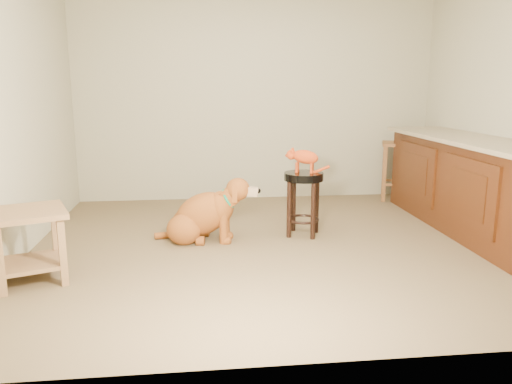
{
  "coord_description": "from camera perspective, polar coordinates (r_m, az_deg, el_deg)",
  "views": [
    {
      "loc": [
        -0.73,
        -4.34,
        1.45
      ],
      "look_at": [
        -0.21,
        0.25,
        0.45
      ],
      "focal_mm": 35.0,
      "sensor_mm": 36.0,
      "label": 1
    }
  ],
  "objects": [
    {
      "name": "cabinet_run",
      "position": [
        5.45,
        23.04,
        0.54
      ],
      "size": [
        0.7,
        2.56,
        0.94
      ],
      "color": "#48210C",
      "rests_on": "ground"
    },
    {
      "name": "side_table",
      "position": [
        4.06,
        -24.55,
        -4.48
      ],
      "size": [
        0.68,
        0.68,
        0.55
      ],
      "rotation": [
        0.0,
        0.0,
        0.38
      ],
      "color": "olive",
      "rests_on": "ground"
    },
    {
      "name": "room_shell",
      "position": [
        4.41,
        3.15,
        15.14
      ],
      "size": [
        4.54,
        4.04,
        2.62
      ],
      "color": "#A7A386",
      "rests_on": "ground"
    },
    {
      "name": "golden_retriever",
      "position": [
        4.71,
        -6.03,
        -2.7
      ],
      "size": [
        1.01,
        0.55,
        0.65
      ],
      "rotation": [
        0.0,
        0.0,
        -0.18
      ],
      "color": "brown",
      "rests_on": "ground"
    },
    {
      "name": "padded_stool",
      "position": [
        4.84,
        5.44,
        0.12
      ],
      "size": [
        0.41,
        0.41,
        0.62
      ],
      "rotation": [
        0.0,
        0.0,
        -0.37
      ],
      "color": "black",
      "rests_on": "ground"
    },
    {
      "name": "floor",
      "position": [
        4.63,
        2.91,
        -6.04
      ],
      "size": [
        4.5,
        4.0,
        0.01
      ],
      "primitive_type": "cube",
      "color": "brown",
      "rests_on": "ground"
    },
    {
      "name": "wood_stool",
      "position": [
        6.59,
        15.84,
        2.42
      ],
      "size": [
        0.51,
        0.51,
        0.74
      ],
      "rotation": [
        0.0,
        0.0,
        -0.34
      ],
      "color": "brown",
      "rests_on": "ground"
    },
    {
      "name": "tabby_kitten",
      "position": [
        4.79,
        5.4,
        3.94
      ],
      "size": [
        0.42,
        0.21,
        0.27
      ],
      "rotation": [
        0.0,
        0.0,
        -0.37
      ],
      "color": "#AB3711",
      "rests_on": "padded_stool"
    }
  ]
}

